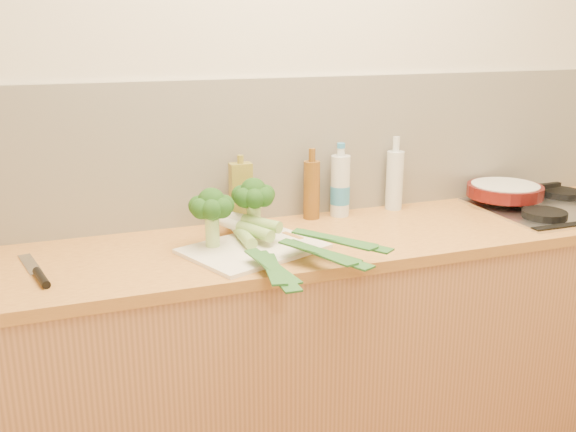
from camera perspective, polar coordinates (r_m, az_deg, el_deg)
name	(u,v)px	position (r m, az deg, el deg)	size (l,w,h in m)	color
room_shell	(297,148)	(2.51, 0.81, 6.08)	(3.50, 3.50, 3.50)	beige
counter	(323,348)	(2.49, 3.17, -11.63)	(3.20, 0.62, 0.90)	tan
gas_hob	(554,206)	(2.85, 22.54, 0.83)	(0.58, 0.50, 0.04)	silver
chopping_board	(254,249)	(2.16, -3.08, -2.91)	(0.43, 0.32, 0.01)	white
broccoli_left	(211,207)	(2.13, -6.82, 0.82)	(0.15, 0.15, 0.20)	#A6CD77
broccoli_right	(253,196)	(2.24, -3.09, 1.78)	(0.15, 0.15, 0.21)	#A6CD77
leek_front	(250,243)	(2.13, -3.37, -2.38)	(0.10, 0.72, 0.04)	white
leek_mid	(270,236)	(2.13, -1.66, -1.78)	(0.33, 0.66, 0.04)	white
leek_back	(279,227)	(2.16, -0.83, -1.01)	(0.42, 0.60, 0.04)	white
chefs_knife	(38,274)	(2.07, -21.30, -4.85)	(0.10, 0.34, 0.02)	silver
skillet	(505,190)	(2.83, 18.76, 2.18)	(0.45, 0.31, 0.05)	#4D0E0C
oil_tin	(241,195)	(2.38, -4.19, 1.89)	(0.08, 0.05, 0.27)	olive
glass_bottle	(395,179)	(2.66, 9.45, 3.26)	(0.07, 0.07, 0.30)	silver
amber_bottle	(312,189)	(2.49, 2.12, 2.43)	(0.06, 0.06, 0.28)	brown
water_bottle	(340,188)	(2.54, 4.66, 2.54)	(0.08, 0.08, 0.27)	silver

